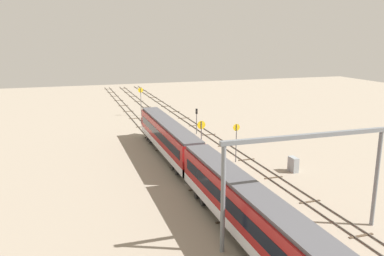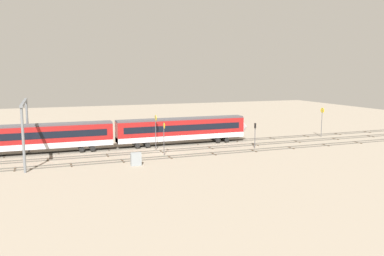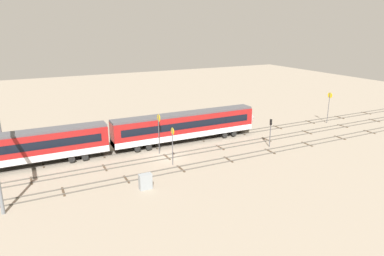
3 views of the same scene
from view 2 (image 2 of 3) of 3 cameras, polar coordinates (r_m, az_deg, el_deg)
ground_plane at (r=66.90m, az=-4.47°, el=-3.41°), size 187.32×187.32×0.00m
track_near_foreground at (r=62.31m, az=-3.23°, el=-4.19°), size 171.32×2.40×0.16m
track_second_near at (r=66.88m, az=-4.47°, el=-3.35°), size 171.32×2.40×0.16m
track_with_train at (r=71.49m, az=-5.54°, el=-2.61°), size 171.32×2.40×0.16m
overhead_gantry at (r=63.57m, az=-23.01°, el=1.32°), size 0.40×15.14×9.05m
speed_sign_near_foreground at (r=85.26m, az=18.27°, el=1.44°), size 0.14×1.07×6.04m
speed_sign_mid_trackside at (r=63.27m, az=-4.07°, el=-0.89°), size 0.14×0.95×5.29m
speed_sign_far_trackside at (r=67.91m, az=-5.27°, el=0.20°), size 0.14×1.09×6.04m
signal_light_trackside_departure at (r=69.78m, az=9.11°, el=-0.55°), size 0.31×0.32×4.48m
relay_cabinet at (r=57.33m, az=-8.10°, el=-4.47°), size 1.50×0.75×1.88m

